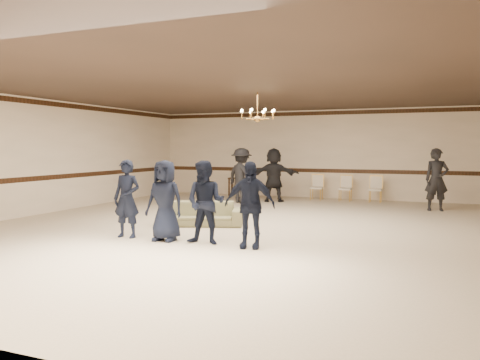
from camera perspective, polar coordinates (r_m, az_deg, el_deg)
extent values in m
cube|color=beige|center=(11.04, 0.29, -5.72)|extent=(12.00, 14.00, 0.01)
cube|color=#33241C|center=(10.96, 0.29, 11.00)|extent=(12.00, 14.00, 0.01)
cube|color=beige|center=(17.58, 8.80, 3.09)|extent=(12.00, 0.01, 3.20)
cube|color=beige|center=(14.24, -22.77, 2.63)|extent=(0.01, 14.00, 3.20)
cube|color=#331B0F|center=(17.58, 8.77, 1.14)|extent=(12.00, 0.02, 0.14)
cube|color=#331B0F|center=(17.60, 8.84, 7.92)|extent=(12.00, 0.02, 0.14)
imported|color=black|center=(10.01, -13.43, -2.19)|extent=(0.61, 0.42, 1.60)
imported|color=black|center=(9.52, -9.01, -2.45)|extent=(0.80, 0.54, 1.60)
imported|color=black|center=(9.09, -4.14, -2.71)|extent=(0.83, 0.67, 1.60)
imported|color=black|center=(8.73, 1.17, -2.98)|extent=(0.99, 0.53, 1.60)
imported|color=#7B7B52|center=(11.34, -4.58, -4.04)|extent=(2.06, 1.35, 0.56)
imported|color=black|center=(15.76, 0.19, 0.54)|extent=(1.36, 1.15, 1.82)
imported|color=black|center=(16.12, 4.09, 0.61)|extent=(1.77, 0.90, 1.82)
imported|color=black|center=(14.93, 22.54, 0.04)|extent=(0.76, 0.60, 1.82)
cube|color=black|center=(17.96, -0.06, -0.84)|extent=(0.84, 0.38, 0.70)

